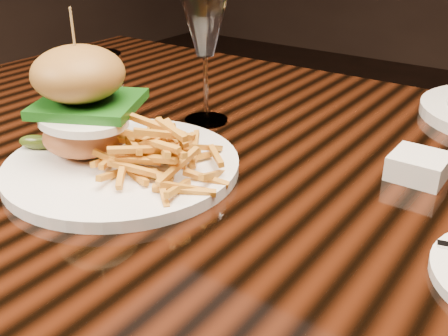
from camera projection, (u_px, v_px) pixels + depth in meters
The scene contains 5 objects.
dining_table at pixel (311, 229), 0.69m from camera, with size 1.60×0.90×0.75m.
burger_plate at pixel (114, 133), 0.65m from camera, with size 0.30×0.30×0.20m.
ramekin at pixel (419, 166), 0.65m from camera, with size 0.07×0.07×0.03m, color white.
wine_glass at pixel (205, 29), 0.77m from camera, with size 0.07×0.07×0.19m.
water_tumbler at pixel (97, 90), 0.80m from camera, with size 0.08×0.08×0.11m, color white.
Camera 1 is at (0.24, -0.54, 1.05)m, focal length 42.00 mm.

